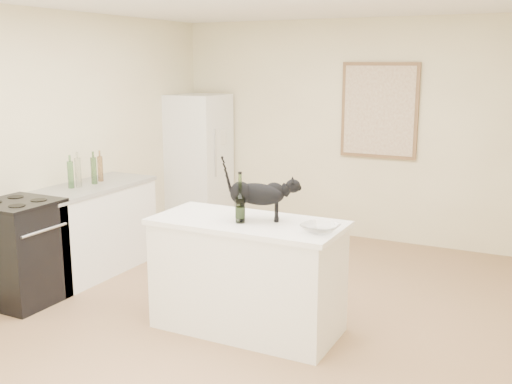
{
  "coord_description": "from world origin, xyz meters",
  "views": [
    {
      "loc": [
        2.22,
        -4.25,
        2.1
      ],
      "look_at": [
        0.15,
        -0.15,
        1.12
      ],
      "focal_mm": 42.79,
      "sensor_mm": 36.0,
      "label": 1
    }
  ],
  "objects_px": {
    "stove": "(21,253)",
    "wine_bottle": "(240,201)",
    "black_cat": "(258,197)",
    "glass_bowl": "(320,228)",
    "fridge": "(198,161)"
  },
  "relations": [
    {
      "from": "fridge",
      "to": "stove",
      "type": "bearing_deg",
      "value": -90.0
    },
    {
      "from": "black_cat",
      "to": "glass_bowl",
      "type": "relative_size",
      "value": 2.03
    },
    {
      "from": "wine_bottle",
      "to": "glass_bowl",
      "type": "height_order",
      "value": "wine_bottle"
    },
    {
      "from": "black_cat",
      "to": "wine_bottle",
      "type": "relative_size",
      "value": 1.55
    },
    {
      "from": "stove",
      "to": "black_cat",
      "type": "height_order",
      "value": "black_cat"
    },
    {
      "from": "wine_bottle",
      "to": "stove",
      "type": "bearing_deg",
      "value": -171.22
    },
    {
      "from": "fridge",
      "to": "wine_bottle",
      "type": "distance_m",
      "value": 3.34
    },
    {
      "from": "stove",
      "to": "fridge",
      "type": "xyz_separation_m",
      "value": [
        0.0,
        2.95,
        0.4
      ]
    },
    {
      "from": "black_cat",
      "to": "fridge",
      "type": "bearing_deg",
      "value": 106.59
    },
    {
      "from": "black_cat",
      "to": "glass_bowl",
      "type": "bearing_deg",
      "value": -34.48
    },
    {
      "from": "stove",
      "to": "wine_bottle",
      "type": "distance_m",
      "value": 2.15
    },
    {
      "from": "black_cat",
      "to": "glass_bowl",
      "type": "distance_m",
      "value": 0.58
    },
    {
      "from": "wine_bottle",
      "to": "glass_bowl",
      "type": "distance_m",
      "value": 0.66
    },
    {
      "from": "black_cat",
      "to": "wine_bottle",
      "type": "xyz_separation_m",
      "value": [
        -0.09,
        -0.12,
        -0.01
      ]
    },
    {
      "from": "stove",
      "to": "black_cat",
      "type": "bearing_deg",
      "value": 11.49
    }
  ]
}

